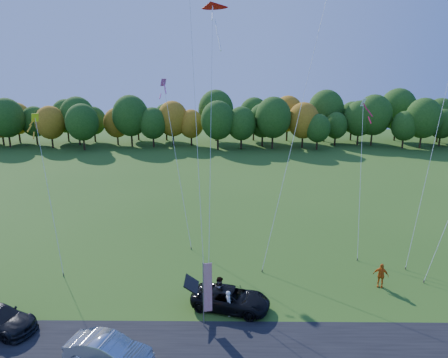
{
  "coord_description": "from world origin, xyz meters",
  "views": [
    {
      "loc": [
        0.28,
        -21.92,
        14.66
      ],
      "look_at": [
        0.0,
        6.0,
        7.0
      ],
      "focal_mm": 32.0,
      "sensor_mm": 36.0,
      "label": 1
    }
  ],
  "objects_px": {
    "feather_flag": "(207,287)",
    "person_east": "(381,275)",
    "silver_sedan": "(108,351)",
    "black_suv": "(231,299)"
  },
  "relations": [
    {
      "from": "feather_flag",
      "to": "person_east",
      "type": "bearing_deg",
      "value": 20.73
    },
    {
      "from": "silver_sedan",
      "to": "feather_flag",
      "type": "distance_m",
      "value": 6.15
    },
    {
      "from": "person_east",
      "to": "feather_flag",
      "type": "distance_m",
      "value": 12.78
    },
    {
      "from": "black_suv",
      "to": "person_east",
      "type": "distance_m",
      "value": 10.79
    },
    {
      "from": "person_east",
      "to": "feather_flag",
      "type": "relative_size",
      "value": 0.42
    },
    {
      "from": "black_suv",
      "to": "silver_sedan",
      "type": "height_order",
      "value": "silver_sedan"
    },
    {
      "from": "black_suv",
      "to": "person_east",
      "type": "bearing_deg",
      "value": -59.59
    },
    {
      "from": "black_suv",
      "to": "person_east",
      "type": "relative_size",
      "value": 2.83
    },
    {
      "from": "silver_sedan",
      "to": "person_east",
      "type": "bearing_deg",
      "value": -49.57
    },
    {
      "from": "black_suv",
      "to": "feather_flag",
      "type": "height_order",
      "value": "feather_flag"
    }
  ]
}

